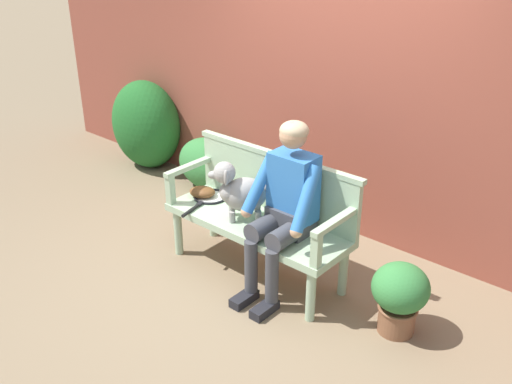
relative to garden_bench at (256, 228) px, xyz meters
name	(u,v)px	position (x,y,z in m)	size (l,w,h in m)	color
ground_plane	(256,272)	(0.00, 0.00, -0.41)	(40.00, 40.00, 0.00)	#7A664C
brick_garden_fence	(349,87)	(0.00, 1.23, 0.88)	(8.00, 0.30, 2.59)	brown
hedge_bush_far_right	(146,124)	(-2.41, 0.88, 0.09)	(0.89, 0.67, 1.01)	#1E5B23
hedge_bush_mid_right	(209,164)	(-1.44, 0.90, -0.14)	(0.75, 0.49, 0.55)	#337538
garden_bench	(256,228)	(0.00, 0.00, 0.00)	(1.55, 0.54, 0.48)	#9EB793
bench_backrest	(276,182)	(0.00, 0.24, 0.32)	(1.59, 0.06, 0.50)	#9EB793
bench_armrest_left_end	(182,176)	(-0.73, -0.09, 0.27)	(0.06, 0.54, 0.28)	#9EB793
bench_armrest_right_end	(329,233)	(0.73, -0.09, 0.27)	(0.06, 0.54, 0.28)	#9EB793
person_seated	(286,203)	(0.30, -0.02, 0.33)	(0.56, 0.67, 1.35)	black
dog_on_bench	(240,191)	(-0.13, -0.05, 0.30)	(0.43, 0.42, 0.48)	gray
tennis_racket	(209,198)	(-0.56, 0.03, 0.07)	(0.35, 0.58, 0.03)	black
baseball_glove	(202,192)	(-0.62, 0.03, 0.11)	(0.22, 0.17, 0.09)	brown
potted_plant	(400,294)	(1.22, 0.08, -0.11)	(0.40, 0.40, 0.53)	brown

